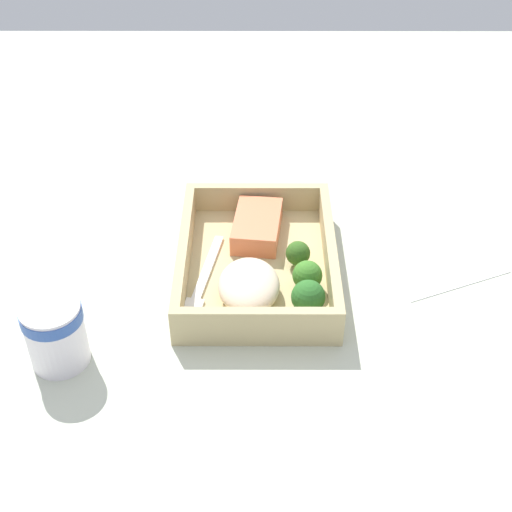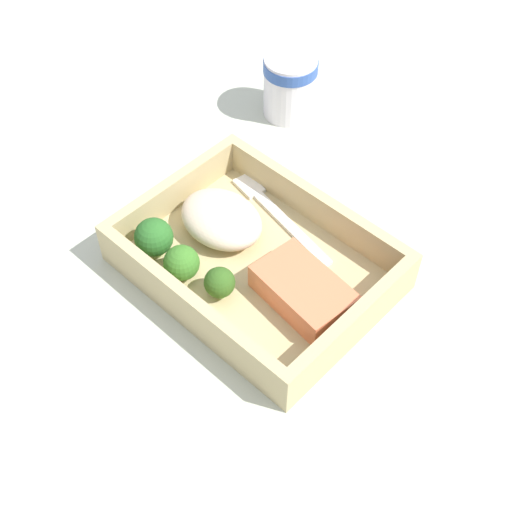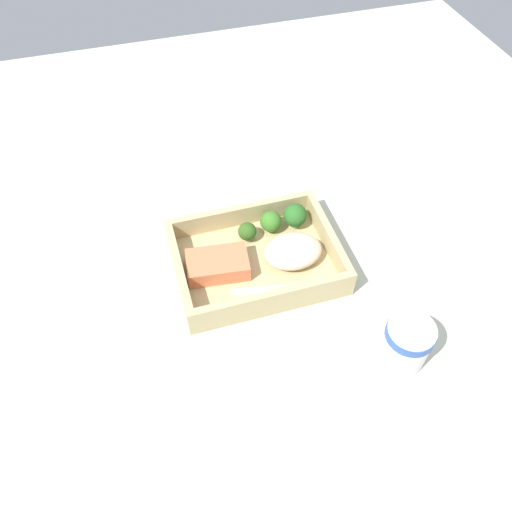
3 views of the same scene
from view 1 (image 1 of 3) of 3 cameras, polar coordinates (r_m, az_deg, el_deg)
ground_plane at (r=92.02cm, az=0.00°, el=-1.79°), size 160.00×160.00×2.00cm
takeout_tray at (r=90.98cm, az=0.00°, el=-1.02°), size 26.02×19.56×1.20cm
tray_rim at (r=89.36cm, az=0.00°, el=0.22°), size 26.02×19.56×3.87cm
salmon_fillet at (r=94.65cm, az=0.18°, el=2.41°), size 10.35×7.03×2.92cm
mashed_potatoes at (r=84.91cm, az=-0.66°, el=-2.37°), size 9.53×7.38×3.64cm
broccoli_floret_1 at (r=89.39cm, az=3.29°, el=0.12°), size 3.11×3.11×3.52cm
broccoli_floret_2 at (r=86.13cm, az=4.04°, el=-1.59°), size 3.65×3.65×3.91cm
broccoli_floret_3 at (r=82.69cm, az=4.10°, el=-3.32°), size 4.01×4.01×4.49cm
fork at (r=88.16cm, az=-4.37°, el=-2.02°), size 15.83×4.61×0.44cm
paper_cup at (r=80.37cm, az=-15.88°, el=-5.79°), size 6.66×6.66×8.01cm
receipt_slip at (r=95.55cm, az=14.43°, el=-0.58°), size 14.69×17.45×0.24cm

